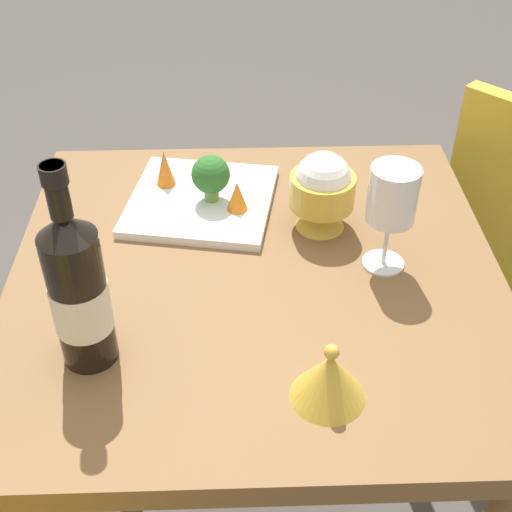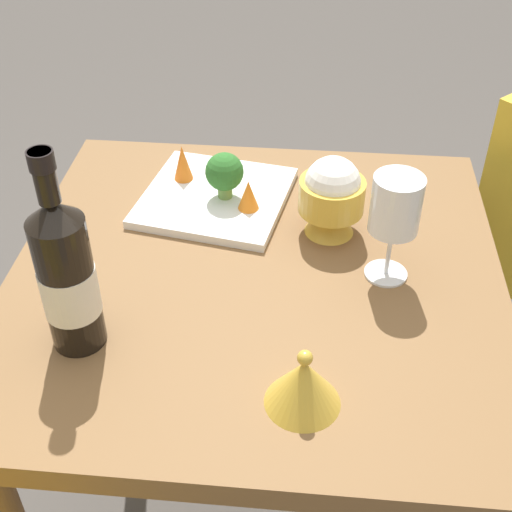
{
  "view_description": "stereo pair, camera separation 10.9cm",
  "coord_description": "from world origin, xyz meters",
  "px_view_note": "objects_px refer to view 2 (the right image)",
  "views": [
    {
      "loc": [
        0.03,
        0.85,
        1.44
      ],
      "look_at": [
        0.0,
        0.0,
        0.77
      ],
      "focal_mm": 48.66,
      "sensor_mm": 36.0,
      "label": 1
    },
    {
      "loc": [
        -0.08,
        0.85,
        1.44
      ],
      "look_at": [
        0.0,
        0.0,
        0.77
      ],
      "focal_mm": 48.66,
      "sensor_mm": 36.0,
      "label": 2
    }
  ],
  "objects_px": {
    "rice_bowl": "(332,195)",
    "carrot_garnish_right": "(183,163)",
    "serving_plate": "(215,197)",
    "rice_bowl_lid": "(303,383)",
    "carrot_garnish_left": "(248,195)",
    "broccoli_floret": "(224,173)",
    "wine_glass": "(396,207)",
    "wine_bottle": "(67,275)"
  },
  "relations": [
    {
      "from": "wine_glass",
      "to": "rice_bowl",
      "type": "xyz_separation_m",
      "value": [
        0.09,
        -0.11,
        -0.05
      ]
    },
    {
      "from": "wine_bottle",
      "to": "carrot_garnish_right",
      "type": "xyz_separation_m",
      "value": [
        -0.08,
        -0.41,
        -0.07
      ]
    },
    {
      "from": "wine_glass",
      "to": "serving_plate",
      "type": "height_order",
      "value": "wine_glass"
    },
    {
      "from": "broccoli_floret",
      "to": "carrot_garnish_left",
      "type": "relative_size",
      "value": 1.56
    },
    {
      "from": "wine_glass",
      "to": "carrot_garnish_left",
      "type": "xyz_separation_m",
      "value": [
        0.23,
        -0.14,
        -0.09
      ]
    },
    {
      "from": "rice_bowl_lid",
      "to": "broccoli_floret",
      "type": "bearing_deg",
      "value": -70.44
    },
    {
      "from": "serving_plate",
      "to": "broccoli_floret",
      "type": "height_order",
      "value": "broccoli_floret"
    },
    {
      "from": "wine_glass",
      "to": "serving_plate",
      "type": "xyz_separation_m",
      "value": [
        0.3,
        -0.18,
        -0.12
      ]
    },
    {
      "from": "rice_bowl",
      "to": "carrot_garnish_left",
      "type": "relative_size",
      "value": 2.58
    },
    {
      "from": "rice_bowl",
      "to": "carrot_garnish_right",
      "type": "bearing_deg",
      "value": -23.53
    },
    {
      "from": "broccoli_floret",
      "to": "wine_bottle",
      "type": "bearing_deg",
      "value": 65.79
    },
    {
      "from": "broccoli_floret",
      "to": "rice_bowl_lid",
      "type": "bearing_deg",
      "value": 109.56
    },
    {
      "from": "rice_bowl_lid",
      "to": "carrot_garnish_right",
      "type": "relative_size",
      "value": 1.47
    },
    {
      "from": "rice_bowl_lid",
      "to": "carrot_garnish_right",
      "type": "xyz_separation_m",
      "value": [
        0.24,
        -0.5,
        0.01
      ]
    },
    {
      "from": "serving_plate",
      "to": "carrot_garnish_right",
      "type": "height_order",
      "value": "carrot_garnish_right"
    },
    {
      "from": "rice_bowl",
      "to": "broccoli_floret",
      "type": "relative_size",
      "value": 1.65
    },
    {
      "from": "rice_bowl_lid",
      "to": "carrot_garnish_left",
      "type": "relative_size",
      "value": 1.82
    },
    {
      "from": "wine_glass",
      "to": "rice_bowl",
      "type": "bearing_deg",
      "value": -49.72
    },
    {
      "from": "wine_bottle",
      "to": "broccoli_floret",
      "type": "xyz_separation_m",
      "value": [
        -0.16,
        -0.36,
        -0.05
      ]
    },
    {
      "from": "wine_glass",
      "to": "carrot_garnish_left",
      "type": "distance_m",
      "value": 0.29
    },
    {
      "from": "rice_bowl",
      "to": "broccoli_floret",
      "type": "xyz_separation_m",
      "value": [
        0.19,
        -0.07,
        -0.01
      ]
    },
    {
      "from": "carrot_garnish_left",
      "to": "wine_glass",
      "type": "bearing_deg",
      "value": 148.85
    },
    {
      "from": "wine_bottle",
      "to": "rice_bowl",
      "type": "height_order",
      "value": "wine_bottle"
    },
    {
      "from": "broccoli_floret",
      "to": "carrot_garnish_right",
      "type": "xyz_separation_m",
      "value": [
        0.08,
        -0.05,
        -0.02
      ]
    },
    {
      "from": "wine_glass",
      "to": "rice_bowl",
      "type": "height_order",
      "value": "wine_glass"
    },
    {
      "from": "broccoli_floret",
      "to": "rice_bowl",
      "type": "bearing_deg",
      "value": 160.67
    },
    {
      "from": "rice_bowl_lid",
      "to": "carrot_garnish_right",
      "type": "height_order",
      "value": "rice_bowl_lid"
    },
    {
      "from": "wine_glass",
      "to": "carrot_garnish_right",
      "type": "xyz_separation_m",
      "value": [
        0.36,
        -0.23,
        -0.08
      ]
    },
    {
      "from": "serving_plate",
      "to": "carrot_garnish_left",
      "type": "bearing_deg",
      "value": 148.39
    },
    {
      "from": "wine_bottle",
      "to": "serving_plate",
      "type": "height_order",
      "value": "wine_bottle"
    },
    {
      "from": "carrot_garnish_left",
      "to": "carrot_garnish_right",
      "type": "xyz_separation_m",
      "value": [
        0.13,
        -0.09,
        0.01
      ]
    },
    {
      "from": "rice_bowl_lid",
      "to": "broccoli_floret",
      "type": "distance_m",
      "value": 0.47
    },
    {
      "from": "carrot_garnish_left",
      "to": "rice_bowl",
      "type": "bearing_deg",
      "value": 166.75
    },
    {
      "from": "wine_glass",
      "to": "serving_plate",
      "type": "distance_m",
      "value": 0.37
    },
    {
      "from": "rice_bowl_lid",
      "to": "wine_bottle",
      "type": "bearing_deg",
      "value": -14.81
    },
    {
      "from": "rice_bowl",
      "to": "carrot_garnish_right",
      "type": "distance_m",
      "value": 0.3
    },
    {
      "from": "wine_bottle",
      "to": "carrot_garnish_right",
      "type": "relative_size",
      "value": 4.48
    },
    {
      "from": "wine_glass",
      "to": "serving_plate",
      "type": "relative_size",
      "value": 0.62
    },
    {
      "from": "rice_bowl",
      "to": "broccoli_floret",
      "type": "distance_m",
      "value": 0.2
    },
    {
      "from": "wine_glass",
      "to": "carrot_garnish_left",
      "type": "relative_size",
      "value": 3.26
    },
    {
      "from": "wine_bottle",
      "to": "rice_bowl",
      "type": "distance_m",
      "value": 0.46
    },
    {
      "from": "rice_bowl",
      "to": "serving_plate",
      "type": "height_order",
      "value": "rice_bowl"
    }
  ]
}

